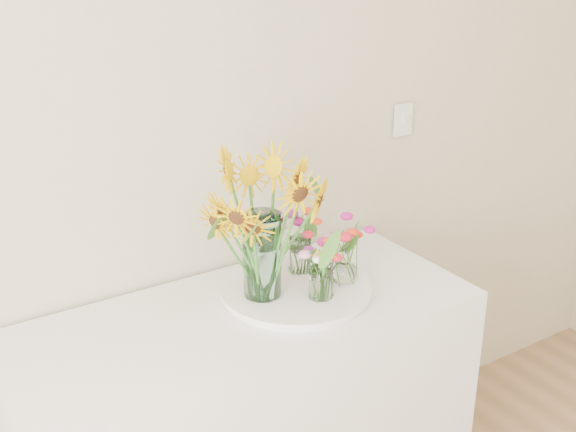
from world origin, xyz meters
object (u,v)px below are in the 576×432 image
Objects in this scene: small_vase_c at (300,255)px; small_vase_b at (345,265)px; mason_jar at (262,256)px; small_vase_a at (321,279)px; tray at (295,291)px.

small_vase_b is at bearing -59.63° from small_vase_c.
small_vase_b is 0.94× the size of small_vase_c.
mason_jar is 0.28m from small_vase_b.
small_vase_c is at bearing 75.41° from small_vase_a.
small_vase_c is at bearing 21.74° from mason_jar.
small_vase_c is at bearing 48.85° from tray.
small_vase_a is at bearing -158.96° from small_vase_b.
small_vase_a is at bearing -74.68° from tray.
small_vase_a reaches higher than small_vase_b.
small_vase_a is 1.04× the size of small_vase_c.
small_vase_c is (0.19, 0.07, -0.07)m from mason_jar.
tray is 0.13m from small_vase_a.
tray is 3.93× the size of small_vase_b.
small_vase_a is 0.19m from small_vase_c.
small_vase_a reaches higher than tray.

